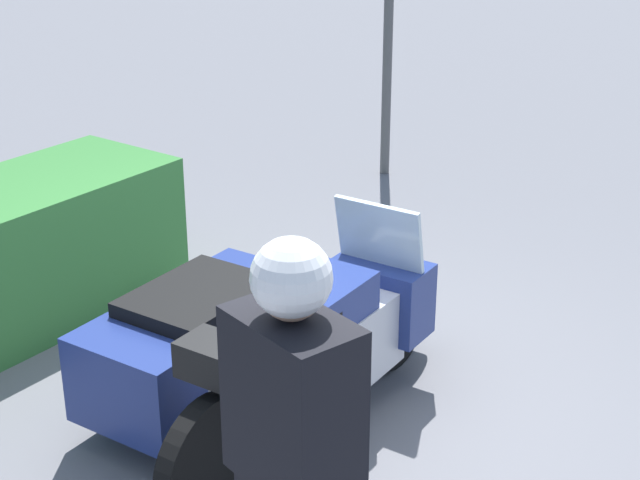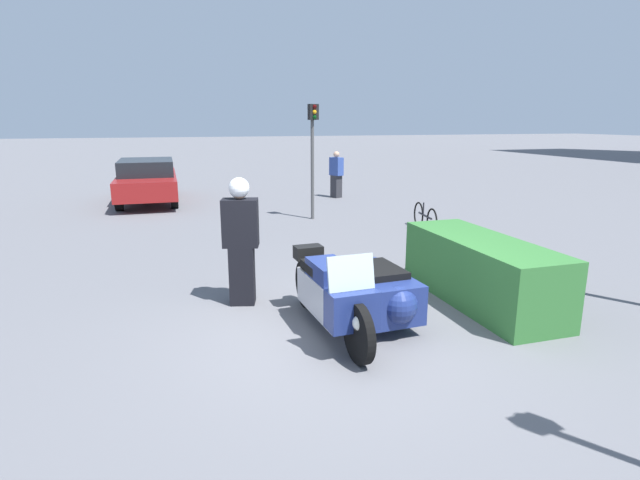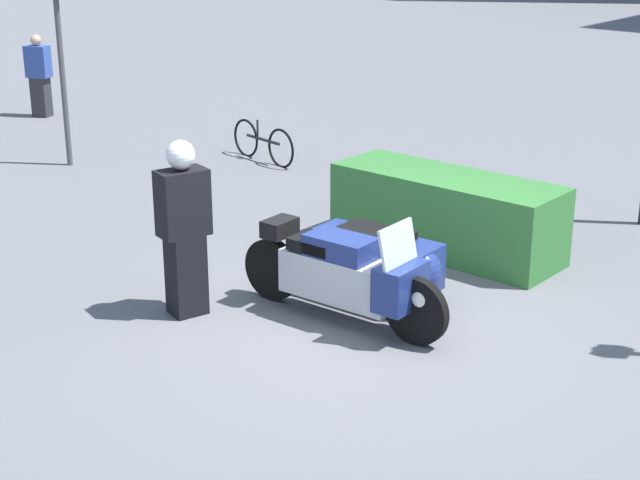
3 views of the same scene
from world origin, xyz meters
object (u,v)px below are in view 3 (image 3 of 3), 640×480
object	(u,v)px
hedge_bush_curbside	(446,213)
bicycle_parked	(263,143)
police_motorcycle	(365,267)
pedestrian_bystander	(39,76)
officer_rider	(184,224)
traffic_light_far	(61,39)

from	to	relation	value
hedge_bush_curbside	bicycle_parked	bearing A→B (deg)	160.45
police_motorcycle	pedestrian_bystander	size ratio (longest dim) A/B	1.57
officer_rider	pedestrian_bystander	distance (m)	10.47
police_motorcycle	bicycle_parked	distance (m)	6.23
hedge_bush_curbside	traffic_light_far	bearing A→B (deg)	-175.43
police_motorcycle	pedestrian_bystander	distance (m)	11.23
police_motorcycle	traffic_light_far	size ratio (longest dim) A/B	0.83
police_motorcycle	officer_rider	distance (m)	1.92
traffic_light_far	pedestrian_bystander	world-z (taller)	traffic_light_far
officer_rider	traffic_light_far	world-z (taller)	traffic_light_far
traffic_light_far	bicycle_parked	size ratio (longest dim) A/B	1.94
officer_rider	pedestrian_bystander	world-z (taller)	officer_rider
police_motorcycle	hedge_bush_curbside	xyz separation A→B (m)	(-0.36, 2.05, 0.01)
traffic_light_far	police_motorcycle	bearing A→B (deg)	-23.65
officer_rider	bicycle_parked	distance (m)	6.24
officer_rider	police_motorcycle	bearing A→B (deg)	-121.14
police_motorcycle	bicycle_parked	world-z (taller)	police_motorcycle
hedge_bush_curbside	traffic_light_far	world-z (taller)	traffic_light_far
police_motorcycle	bicycle_parked	bearing A→B (deg)	140.58
police_motorcycle	pedestrian_bystander	xyz separation A→B (m)	(-10.71, 3.38, 0.33)
police_motorcycle	traffic_light_far	bearing A→B (deg)	165.20
hedge_bush_curbside	bicycle_parked	size ratio (longest dim) A/B	1.83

